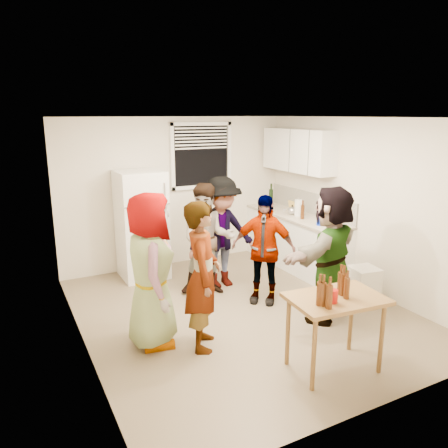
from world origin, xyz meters
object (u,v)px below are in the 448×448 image
trash_bin (363,286)px  guest_black (262,301)px  refrigerator (142,225)px  serving_table (332,368)px  beer_bottle_table (346,298)px  guest_grey (154,342)px  wine_bottle (271,205)px  guest_orange (327,317)px  guest_back_left (208,293)px  guest_back_right (221,285)px  beer_bottle_counter (302,219)px  red_cup (332,302)px  guest_stripe (204,345)px  blue_cup (319,225)px  kettle (292,214)px

trash_bin → guest_black: (-1.18, 0.71, -0.25)m
refrigerator → serving_table: (0.92, -3.46, -0.85)m
beer_bottle_table → guest_grey: 2.22m
refrigerator → beer_bottle_table: bearing=-74.5°
wine_bottle → guest_orange: bearing=-107.9°
wine_bottle → guest_back_left: size_ratio=0.19×
guest_black → guest_back_right: bearing=152.2°
guest_back_left → beer_bottle_counter: bearing=24.7°
refrigerator → red_cup: 3.63m
refrigerator → wine_bottle: size_ratio=5.66×
red_cup → guest_back_left: bearing=94.1°
guest_back_left → guest_black: guest_back_left is taller
guest_black → guest_orange: bearing=-15.9°
guest_back_right → guest_black: bearing=-72.6°
serving_table → guest_back_left: 2.37m
wine_bottle → red_cup: bearing=-114.9°
serving_table → guest_stripe: bearing=133.9°
guest_grey → guest_back_left: bearing=-36.6°
refrigerator → blue_cup: size_ratio=15.32×
serving_table → guest_back_right: 2.51m
guest_grey → guest_stripe: (0.48, -0.32, 0.00)m
refrigerator → beer_bottle_counter: 2.56m
kettle → guest_stripe: (-2.46, -1.76, -0.90)m
blue_cup → serving_table: blue_cup is taller
beer_bottle_counter → guest_back_right: size_ratio=0.14×
guest_stripe → trash_bin: bearing=-63.9°
guest_grey → guest_black: (1.72, 0.40, 0.00)m
blue_cup → beer_bottle_table: size_ratio=0.52×
beer_bottle_table → guest_stripe: size_ratio=0.13×
blue_cup → red_cup: 2.58m
trash_bin → serving_table: size_ratio=0.55×
beer_bottle_counter → guest_back_right: (-1.42, 0.07, -0.90)m
beer_bottle_counter → kettle: bearing=81.7°
trash_bin → red_cup: size_ratio=4.03×
trash_bin → red_cup: bearing=-144.3°
beer_bottle_table → guest_back_right: beer_bottle_table is taller
guest_back_right → red_cup: bearing=-93.5°
beer_bottle_table → guest_orange: (0.67, 1.00, -0.79)m
beer_bottle_table → red_cup: bearing=-177.1°
blue_cup → guest_grey: (-2.87, -0.65, -0.90)m
guest_stripe → red_cup: bearing=-116.3°
beer_bottle_table → guest_black: beer_bottle_table is taller
kettle → guest_back_right: size_ratio=0.13×
kettle → guest_stripe: 3.16m
guest_black → wine_bottle: bearing=98.4°
guest_grey → guest_stripe: guest_grey is taller
guest_grey → guest_black: size_ratio=1.16×
red_cup → guest_stripe: red_cup is taller
guest_back_right → guest_stripe: bearing=-124.3°
guest_grey → guest_black: 1.77m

